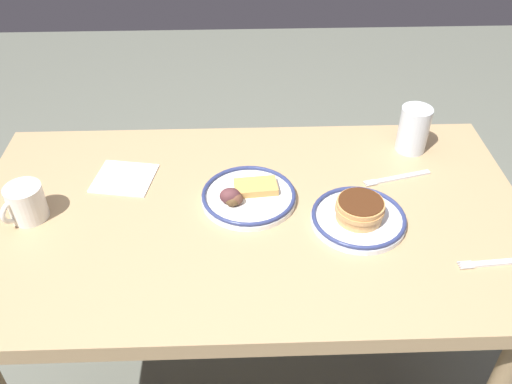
% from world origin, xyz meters
% --- Properties ---
extents(dining_table, '(1.36, 0.77, 0.75)m').
position_xyz_m(dining_table, '(0.00, 0.00, 0.67)').
color(dining_table, tan).
rests_on(dining_table, ground_plane).
extents(plate_near_main, '(0.23, 0.23, 0.06)m').
position_xyz_m(plate_near_main, '(-0.26, 0.05, 0.78)').
color(plate_near_main, white).
rests_on(plate_near_main, dining_table).
extents(plate_center_pancakes, '(0.24, 0.24, 0.05)m').
position_xyz_m(plate_center_pancakes, '(0.00, -0.04, 0.77)').
color(plate_center_pancakes, white).
rests_on(plate_center_pancakes, dining_table).
extents(coffee_mug, '(0.09, 0.11, 0.09)m').
position_xyz_m(coffee_mug, '(0.53, -0.00, 0.80)').
color(coffee_mug, white).
rests_on(coffee_mug, dining_table).
extents(drinking_glass, '(0.08, 0.08, 0.13)m').
position_xyz_m(drinking_glass, '(-0.46, -0.26, 0.81)').
color(drinking_glass, silver).
rests_on(drinking_glass, dining_table).
extents(paper_napkin, '(0.17, 0.16, 0.00)m').
position_xyz_m(paper_napkin, '(0.32, -0.14, 0.76)').
color(paper_napkin, white).
rests_on(paper_napkin, dining_table).
extents(fork_near, '(0.19, 0.03, 0.01)m').
position_xyz_m(fork_near, '(-0.54, 0.19, 0.76)').
color(fork_near, silver).
rests_on(fork_near, dining_table).
extents(fork_far, '(0.19, 0.06, 0.01)m').
position_xyz_m(fork_far, '(-0.39, -0.12, 0.76)').
color(fork_far, silver).
rests_on(fork_far, dining_table).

